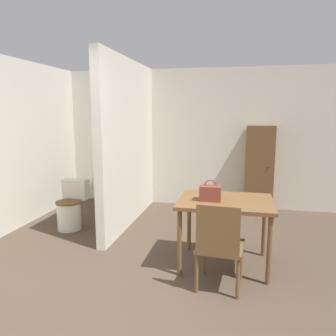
{
  "coord_description": "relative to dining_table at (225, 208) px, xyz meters",
  "views": [
    {
      "loc": [
        0.99,
        -2.22,
        1.72
      ],
      "look_at": [
        0.11,
        1.86,
        1.01
      ],
      "focal_mm": 35.0,
      "sensor_mm": 36.0,
      "label": 1
    }
  ],
  "objects": [
    {
      "name": "toilet",
      "position": [
        -2.3,
        0.76,
        -0.36
      ],
      "size": [
        0.37,
        0.52,
        0.71
      ],
      "color": "silver",
      "rests_on": "ground_plane"
    },
    {
      "name": "wooden_cabinet",
      "position": [
        0.48,
        2.19,
        0.08
      ],
      "size": [
        0.46,
        0.39,
        1.5
      ],
      "color": "brown",
      "rests_on": "ground_plane"
    },
    {
      "name": "wall_left",
      "position": [
        -3.13,
        0.53,
        0.57
      ],
      "size": [
        0.12,
        4.74,
        2.5
      ],
      "color": "beige",
      "rests_on": "ground_plane"
    },
    {
      "name": "partition_wall",
      "position": [
        -1.53,
        1.23,
        0.57
      ],
      "size": [
        0.12,
        2.33,
        2.5
      ],
      "color": "beige",
      "rests_on": "ground_plane"
    },
    {
      "name": "dining_table",
      "position": [
        0.0,
        0.0,
        0.0
      ],
      "size": [
        1.03,
        0.81,
        0.76
      ],
      "color": "brown",
      "rests_on": "ground_plane"
    },
    {
      "name": "wall_back",
      "position": [
        -0.87,
        2.45,
        0.57
      ],
      "size": [
        5.4,
        0.12,
        2.5
      ],
      "color": "beige",
      "rests_on": "ground_plane"
    },
    {
      "name": "ground_plane",
      "position": [
        -0.87,
        -1.34,
        -0.68
      ],
      "size": [
        16.0,
        16.0,
        0.0
      ],
      "primitive_type": "plane",
      "color": "#4C3D30"
    },
    {
      "name": "wooden_chair",
      "position": [
        -0.03,
        -0.55,
        -0.2
      ],
      "size": [
        0.48,
        0.48,
        0.89
      ],
      "rotation": [
        0.0,
        0.0,
        -0.08
      ],
      "color": "brown",
      "rests_on": "ground_plane"
    },
    {
      "name": "handbag",
      "position": [
        -0.16,
        -0.06,
        0.17
      ],
      "size": [
        0.23,
        0.16,
        0.23
      ],
      "color": "brown",
      "rests_on": "dining_table"
    }
  ]
}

